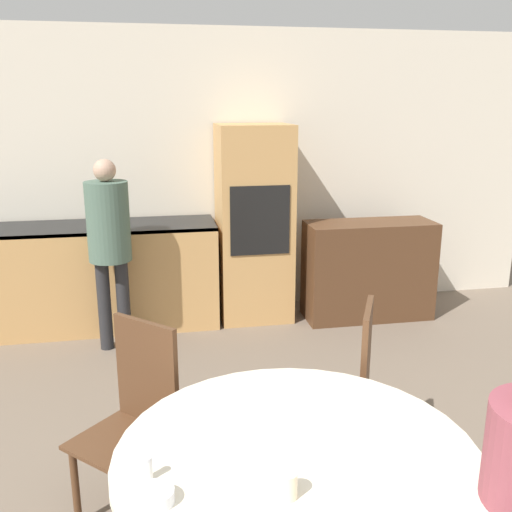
{
  "coord_description": "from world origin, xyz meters",
  "views": [
    {
      "loc": [
        -0.65,
        -0.36,
        1.97
      ],
      "look_at": [
        -0.05,
        2.85,
        1.07
      ],
      "focal_mm": 40.0,
      "sensor_mm": 36.0,
      "label": 1
    }
  ],
  "objects_px": {
    "chair_far_left": "(136,412)",
    "bowl_near": "(155,496)",
    "chair_far_right": "(348,383)",
    "cup": "(287,485)",
    "dining_table": "(296,502)",
    "oven_unit": "(254,224)",
    "sideboard": "(368,270)",
    "person_standing": "(109,235)"
  },
  "relations": [
    {
      "from": "person_standing",
      "to": "bowl_near",
      "type": "distance_m",
      "value": 2.91
    },
    {
      "from": "chair_far_right",
      "to": "cup",
      "type": "relative_size",
      "value": 10.63
    },
    {
      "from": "chair_far_right",
      "to": "cup",
      "type": "bearing_deg",
      "value": -4.17
    },
    {
      "from": "dining_table",
      "to": "cup",
      "type": "distance_m",
      "value": 0.37
    },
    {
      "from": "sideboard",
      "to": "dining_table",
      "type": "xyz_separation_m",
      "value": [
        -1.46,
        -3.0,
        0.05
      ]
    },
    {
      "from": "person_standing",
      "to": "dining_table",
      "type": "bearing_deg",
      "value": -73.12
    },
    {
      "from": "oven_unit",
      "to": "sideboard",
      "type": "xyz_separation_m",
      "value": [
        1.03,
        -0.22,
        -0.43
      ]
    },
    {
      "from": "person_standing",
      "to": "cup",
      "type": "xyz_separation_m",
      "value": [
        0.72,
        -2.93,
        -0.18
      ]
    },
    {
      "from": "chair_far_left",
      "to": "person_standing",
      "type": "bearing_deg",
      "value": 140.29
    },
    {
      "from": "chair_far_right",
      "to": "bowl_near",
      "type": "height_order",
      "value": "chair_far_right"
    },
    {
      "from": "sideboard",
      "to": "chair_far_right",
      "type": "distance_m",
      "value": 2.4
    },
    {
      "from": "cup",
      "to": "chair_far_left",
      "type": "bearing_deg",
      "value": 118.05
    },
    {
      "from": "sideboard",
      "to": "person_standing",
      "type": "xyz_separation_m",
      "value": [
        -2.28,
        -0.29,
        0.5
      ]
    },
    {
      "from": "oven_unit",
      "to": "chair_far_left",
      "type": "xyz_separation_m",
      "value": [
        -1.03,
        -2.49,
        -0.35
      ]
    },
    {
      "from": "chair_far_left",
      "to": "bowl_near",
      "type": "height_order",
      "value": "chair_far_left"
    },
    {
      "from": "sideboard",
      "to": "chair_far_left",
      "type": "height_order",
      "value": "chair_far_left"
    },
    {
      "from": "cup",
      "to": "bowl_near",
      "type": "distance_m",
      "value": 0.42
    },
    {
      "from": "person_standing",
      "to": "sideboard",
      "type": "bearing_deg",
      "value": 7.36
    },
    {
      "from": "oven_unit",
      "to": "chair_far_left",
      "type": "height_order",
      "value": "oven_unit"
    },
    {
      "from": "person_standing",
      "to": "chair_far_right",
      "type": "bearing_deg",
      "value": -55.44
    },
    {
      "from": "chair_far_left",
      "to": "bowl_near",
      "type": "bearing_deg",
      "value": -40.27
    },
    {
      "from": "oven_unit",
      "to": "sideboard",
      "type": "height_order",
      "value": "oven_unit"
    },
    {
      "from": "oven_unit",
      "to": "chair_far_right",
      "type": "height_order",
      "value": "oven_unit"
    },
    {
      "from": "dining_table",
      "to": "chair_far_left",
      "type": "height_order",
      "value": "chair_far_left"
    },
    {
      "from": "dining_table",
      "to": "person_standing",
      "type": "distance_m",
      "value": 2.86
    },
    {
      "from": "bowl_near",
      "to": "oven_unit",
      "type": "bearing_deg",
      "value": 74.54
    },
    {
      "from": "sideboard",
      "to": "chair_far_left",
      "type": "relative_size",
      "value": 1.21
    },
    {
      "from": "chair_far_left",
      "to": "bowl_near",
      "type": "relative_size",
      "value": 7.91
    },
    {
      "from": "oven_unit",
      "to": "dining_table",
      "type": "bearing_deg",
      "value": -97.53
    },
    {
      "from": "oven_unit",
      "to": "dining_table",
      "type": "xyz_separation_m",
      "value": [
        -0.42,
        -3.22,
        -0.38
      ]
    },
    {
      "from": "cup",
      "to": "bowl_near",
      "type": "xyz_separation_m",
      "value": [
        -0.42,
        0.05,
        -0.02
      ]
    },
    {
      "from": "dining_table",
      "to": "person_standing",
      "type": "xyz_separation_m",
      "value": [
        -0.82,
        2.7,
        0.45
      ]
    },
    {
      "from": "dining_table",
      "to": "bowl_near",
      "type": "bearing_deg",
      "value": -160.49
    },
    {
      "from": "dining_table",
      "to": "bowl_near",
      "type": "height_order",
      "value": "bowl_near"
    },
    {
      "from": "chair_far_left",
      "to": "cup",
      "type": "xyz_separation_m",
      "value": [
        0.51,
        -0.95,
        0.24
      ]
    },
    {
      "from": "chair_far_left",
      "to": "chair_far_right",
      "type": "relative_size",
      "value": 1.0
    },
    {
      "from": "sideboard",
      "to": "bowl_near",
      "type": "distance_m",
      "value": 3.75
    },
    {
      "from": "bowl_near",
      "to": "person_standing",
      "type": "bearing_deg",
      "value": 96.03
    },
    {
      "from": "oven_unit",
      "to": "bowl_near",
      "type": "xyz_separation_m",
      "value": [
        -0.94,
        -3.4,
        -0.14
      ]
    },
    {
      "from": "sideboard",
      "to": "cup",
      "type": "relative_size",
      "value": 12.84
    },
    {
      "from": "oven_unit",
      "to": "cup",
      "type": "distance_m",
      "value": 3.49
    },
    {
      "from": "person_standing",
      "to": "cup",
      "type": "bearing_deg",
      "value": -76.15
    }
  ]
}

